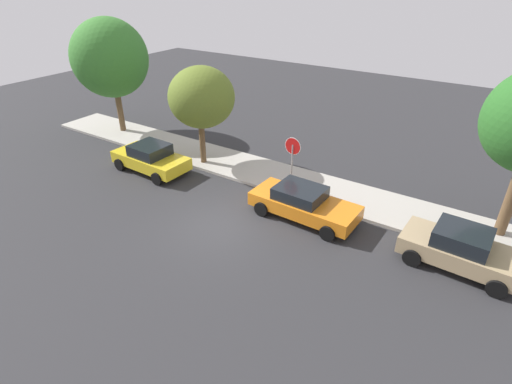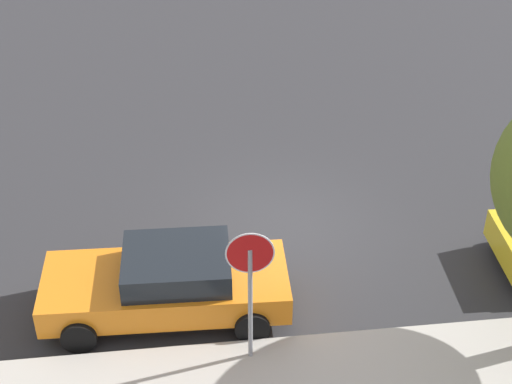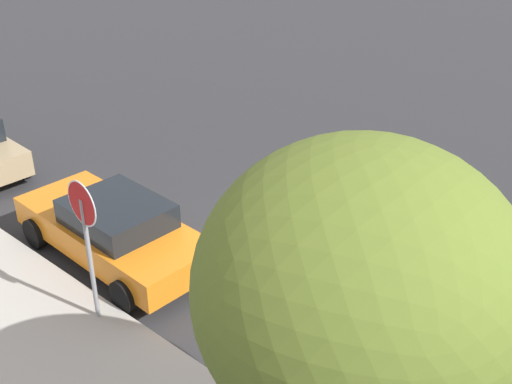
% 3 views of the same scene
% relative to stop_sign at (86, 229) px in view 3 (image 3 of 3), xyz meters
% --- Properties ---
extents(ground_plane, '(60.00, 60.00, 0.00)m').
position_rel_stop_sign_xyz_m(ground_plane, '(-1.16, -3.91, -1.94)').
color(ground_plane, '#2D2D30').
extents(sidewalk_curb, '(32.00, 2.87, 0.14)m').
position_rel_stop_sign_xyz_m(sidewalk_curb, '(-1.16, 1.07, -1.87)').
color(sidewalk_curb, '#B2ADA3').
rests_on(sidewalk_curb, ground_plane).
extents(stop_sign, '(0.80, 0.08, 2.82)m').
position_rel_stop_sign_xyz_m(stop_sign, '(0.00, 0.00, 0.00)').
color(stop_sign, gray).
rests_on(stop_sign, ground_plane).
extents(parked_car_orange, '(4.60, 2.14, 1.37)m').
position_rel_stop_sign_xyz_m(parked_car_orange, '(1.37, -1.46, -1.24)').
color(parked_car_orange, orange).
rests_on(parked_car_orange, ground_plane).
extents(street_tree_far, '(3.32, 3.32, 5.18)m').
position_rel_stop_sign_xyz_m(street_tree_far, '(-5.41, 0.39, 1.69)').
color(street_tree_far, brown).
rests_on(street_tree_far, ground_plane).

